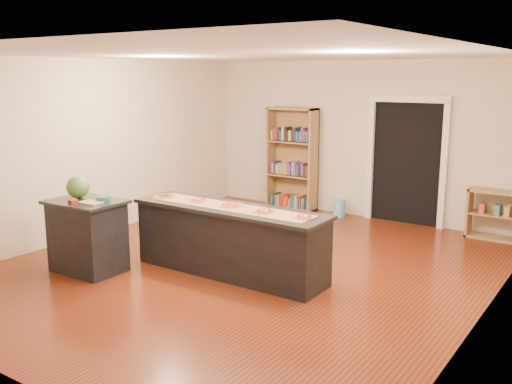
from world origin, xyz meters
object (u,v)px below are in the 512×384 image
Objects in this scene: side_counter at (88,236)px; waste_bin at (339,208)px; bookshelf at (292,159)px; kitchen_island at (230,240)px; low_shelf at (494,215)px; watermelon at (78,187)px.

side_counter is 4.75m from waste_bin.
side_counter is 0.50× the size of bookshelf.
kitchen_island is 3.57m from waste_bin.
bookshelf reaches higher than kitchen_island.
watermelon reaches higher than low_shelf.
waste_bin is at bearing 70.40° from watermelon.
side_counter is 4.63m from bookshelf.
low_shelf is 2.65m from waste_bin.
waste_bin is (1.42, 4.52, -0.32)m from side_counter.
bookshelf is 2.48× the size of low_shelf.
bookshelf is at bearing 108.79° from kitchen_island.
side_counter is (-1.59, -0.98, 0.03)m from kitchen_island.
side_counter is at bearing -10.96° from watermelon.
kitchen_island is 2.80× the size of side_counter.
watermelon reaches higher than kitchen_island.
waste_bin is 1.10× the size of watermelon.
side_counter is 3.25× the size of watermelon.
low_shelf is (2.46, 3.61, -0.06)m from kitchen_island.
waste_bin is (-2.64, -0.07, -0.23)m from low_shelf.
bookshelf is at bearing 84.20° from side_counter.
low_shelf is at bearing 1.42° from waste_bin.
watermelon is (-1.77, -0.94, 0.65)m from kitchen_island.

